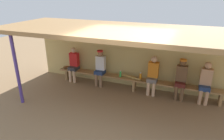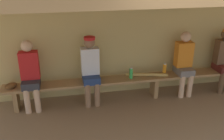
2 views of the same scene
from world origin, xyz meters
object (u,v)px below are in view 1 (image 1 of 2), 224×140
player_shirtless_tan (74,63)px  bench (134,80)px  support_post (17,70)px  water_bottle_orange (141,76)px  baseball_bat (130,77)px  player_in_red (153,74)px  baseball_glove_dark_brown (66,67)px  player_middle (100,66)px  player_with_sunglasses (206,81)px  player_in_white (181,77)px  water_bottle_green (120,74)px

player_shirtless_tan → bench: bearing=-0.1°
support_post → water_bottle_orange: 3.96m
player_shirtless_tan → baseball_bat: bearing=-0.1°
player_in_red → baseball_glove_dark_brown: (-3.43, -0.00, -0.22)m
player_middle → baseball_glove_dark_brown: bearing=-179.9°
player_shirtless_tan → player_with_sunglasses: size_ratio=1.00×
player_in_red → player_middle: size_ratio=0.99×
player_in_red → support_post: bearing=-150.6°
bench → player_shirtless_tan: player_shirtless_tan is taller
player_in_white → bench: bearing=-179.9°
player_shirtless_tan → baseball_bat: 2.28m
water_bottle_green → baseball_bat: (0.34, 0.03, -0.08)m
player_in_red → baseball_glove_dark_brown: 3.43m
player_in_white → player_shirtless_tan: bearing=-180.0°
player_in_red → baseball_glove_dark_brown: player_in_red is taller
player_with_sunglasses → player_middle: (-3.57, 0.00, 0.02)m
baseball_glove_dark_brown → baseball_bat: (2.63, -0.00, -0.01)m
player_in_white → baseball_bat: player_in_white is taller
support_post → player_shirtless_tan: support_post is taller
player_in_white → player_with_sunglasses: player_in_white is taller
player_middle → water_bottle_green: 0.82m
water_bottle_green → baseball_glove_dark_brown: (-2.29, 0.03, -0.06)m
player_shirtless_tan → water_bottle_orange: size_ratio=5.33×
support_post → bench: size_ratio=0.37×
water_bottle_orange → baseball_bat: bearing=-178.2°
support_post → baseball_bat: (2.93, 2.10, -0.61)m
support_post → player_in_white: size_ratio=1.64×
baseball_glove_dark_brown → player_middle: bearing=130.2°
player_middle → player_with_sunglasses: bearing=-0.0°
player_in_white → player_middle: (-2.85, 0.00, 0.00)m
player_in_red → baseball_bat: 0.83m
player_with_sunglasses → water_bottle_orange: player_with_sunglasses is taller
support_post → player_middle: support_post is taller
support_post → player_in_white: 5.10m
player_in_white → baseball_glove_dark_brown: (-4.33, -0.00, -0.24)m
bench → player_in_white: 1.57m
water_bottle_green → baseball_glove_dark_brown: water_bottle_green is taller
bench → water_bottle_green: water_bottle_green is taller
water_bottle_green → water_bottle_orange: (0.72, 0.04, 0.01)m
player_in_white → water_bottle_orange: player_in_white is taller
player_in_red → water_bottle_green: 1.15m
water_bottle_orange → baseball_bat: size_ratio=0.29×
player_in_white → water_bottle_orange: 1.33m
water_bottle_orange → baseball_glove_dark_brown: water_bottle_orange is taller
player_middle → baseball_glove_dark_brown: player_middle is taller
support_post → water_bottle_orange: support_post is taller
bench → baseball_glove_dark_brown: 2.81m
player_in_white → support_post: bearing=-155.6°
player_middle → water_bottle_green: bearing=-2.3°
bench → player_in_white: player_in_white is taller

